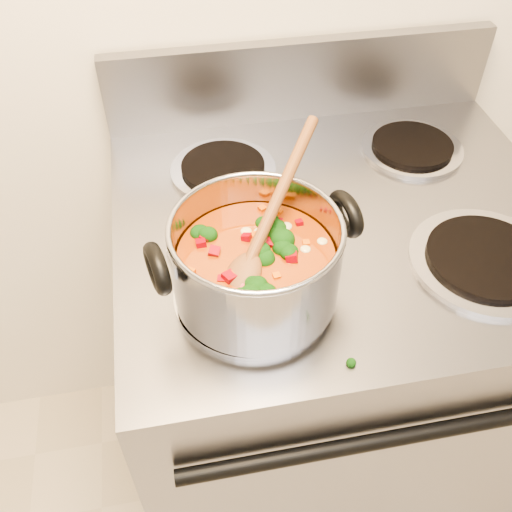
% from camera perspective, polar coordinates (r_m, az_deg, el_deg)
% --- Properties ---
extents(electric_range, '(0.77, 0.70, 1.08)m').
position_cam_1_polar(electric_range, '(1.32, 6.50, -10.64)').
color(electric_range, gray).
rests_on(electric_range, ground).
extents(stockpot, '(0.30, 0.23, 0.14)m').
position_cam_1_polar(stockpot, '(0.78, -0.09, -0.74)').
color(stockpot, '#98989F').
rests_on(stockpot, electric_range).
extents(wooden_spoon, '(0.19, 0.26, 0.12)m').
position_cam_1_polar(wooden_spoon, '(0.76, 0.62, 2.33)').
color(wooden_spoon, brown).
rests_on(wooden_spoon, stockpot).
extents(cooktop_crumbs, '(0.06, 0.22, 0.01)m').
position_cam_1_polar(cooktop_crumbs, '(0.83, -9.91, -4.95)').
color(cooktop_crumbs, black).
rests_on(cooktop_crumbs, electric_range).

